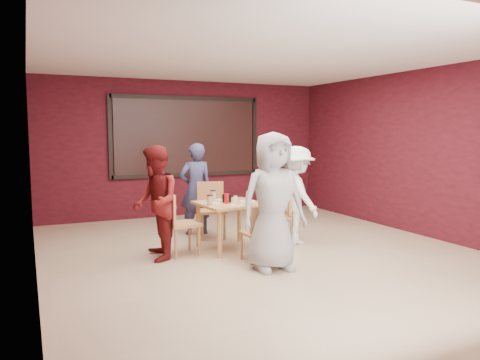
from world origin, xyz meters
name	(u,v)px	position (x,y,z in m)	size (l,w,h in m)	color
floor	(263,254)	(0.00, 0.00, 0.00)	(7.00, 7.00, 0.00)	tan
window_blinds	(187,137)	(0.00, 3.45, 1.65)	(3.00, 0.02, 1.50)	black
dining_table	(230,208)	(-0.33, 0.46, 0.63)	(0.96, 0.96, 0.86)	tan
chair_front	(259,230)	(-0.25, -0.34, 0.44)	(0.38, 0.38, 0.77)	#B57146
chair_back	(211,206)	(-0.29, 1.32, 0.52)	(0.54, 0.54, 0.92)	#B57146
chair_left	(178,220)	(-1.14, 0.44, 0.51)	(0.46, 0.46, 0.90)	#B57146
chair_right	(280,212)	(0.54, 0.47, 0.49)	(0.54, 0.54, 0.87)	#B57146
diner_front	(273,201)	(-0.24, -0.71, 0.88)	(0.86, 0.56, 1.76)	#A0A0A0
diner_back	(196,189)	(-0.45, 1.66, 0.78)	(0.57, 0.37, 1.56)	navy
diner_left	(156,203)	(-1.47, 0.37, 0.79)	(0.77, 0.60, 1.58)	maroon
diner_right	(296,195)	(0.78, 0.39, 0.77)	(0.99, 0.57, 1.53)	white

